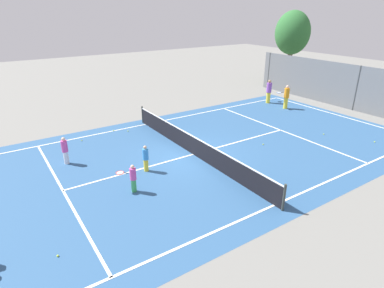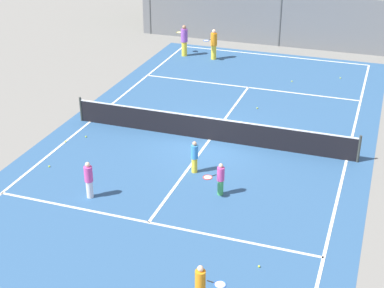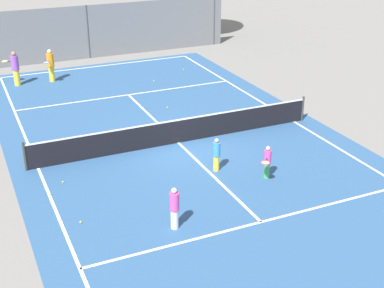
{
  "view_description": "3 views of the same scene",
  "coord_description": "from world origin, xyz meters",
  "px_view_note": "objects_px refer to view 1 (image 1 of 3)",
  "views": [
    {
      "loc": [
        12.33,
        -8.26,
        6.86
      ],
      "look_at": [
        1.03,
        -0.77,
        1.12
      ],
      "focal_mm": 30.04,
      "sensor_mm": 36.0,
      "label": 1
    },
    {
      "loc": [
        6.4,
        -20.58,
        10.42
      ],
      "look_at": [
        0.19,
        -2.74,
        1.11
      ],
      "focal_mm": 54.59,
      "sensor_mm": 36.0,
      "label": 2
    },
    {
      "loc": [
        -7.53,
        -18.07,
        8.78
      ],
      "look_at": [
        -0.17,
        -1.72,
        0.69
      ],
      "focal_mm": 50.27,
      "sensor_mm": 36.0,
      "label": 3
    }
  ],
  "objects_px": {
    "player_5": "(286,97)",
    "tennis_ball_6": "(375,142)",
    "player_1": "(132,178)",
    "tennis_ball_2": "(128,131)",
    "player_4": "(146,158)",
    "player_0": "(269,91)",
    "tennis_ball_0": "(114,131)",
    "tennis_ball_1": "(58,256)",
    "player_3": "(65,150)",
    "tennis_ball_4": "(263,144)",
    "tennis_ball_5": "(82,140)",
    "tennis_ball_7": "(324,134)"
  },
  "relations": [
    {
      "from": "player_3",
      "to": "tennis_ball_4",
      "type": "xyz_separation_m",
      "value": [
        3.56,
        9.47,
        -0.66
      ]
    },
    {
      "from": "tennis_ball_5",
      "to": "player_4",
      "type": "bearing_deg",
      "value": 15.24
    },
    {
      "from": "tennis_ball_0",
      "to": "tennis_ball_7",
      "type": "xyz_separation_m",
      "value": [
        7.41,
        10.1,
        0.0
      ]
    },
    {
      "from": "tennis_ball_1",
      "to": "tennis_ball_5",
      "type": "relative_size",
      "value": 1.0
    },
    {
      "from": "tennis_ball_2",
      "to": "player_4",
      "type": "bearing_deg",
      "value": -14.26
    },
    {
      "from": "tennis_ball_7",
      "to": "player_3",
      "type": "bearing_deg",
      "value": -108.04
    },
    {
      "from": "tennis_ball_2",
      "to": "tennis_ball_5",
      "type": "bearing_deg",
      "value": -90.94
    },
    {
      "from": "player_4",
      "to": "tennis_ball_1",
      "type": "xyz_separation_m",
      "value": [
        3.54,
        -4.66,
        -0.61
      ]
    },
    {
      "from": "player_0",
      "to": "tennis_ball_2",
      "type": "height_order",
      "value": "player_0"
    },
    {
      "from": "player_5",
      "to": "tennis_ball_4",
      "type": "xyz_separation_m",
      "value": [
        4.09,
        -6.36,
        -0.86
      ]
    },
    {
      "from": "player_1",
      "to": "player_5",
      "type": "distance_m",
      "value": 14.97
    },
    {
      "from": "tennis_ball_1",
      "to": "tennis_ball_4",
      "type": "xyz_separation_m",
      "value": [
        -2.76,
        11.3,
        0.0
      ]
    },
    {
      "from": "tennis_ball_1",
      "to": "tennis_ball_4",
      "type": "relative_size",
      "value": 1.0
    },
    {
      "from": "tennis_ball_2",
      "to": "tennis_ball_6",
      "type": "relative_size",
      "value": 1.0
    },
    {
      "from": "tennis_ball_5",
      "to": "player_5",
      "type": "bearing_deg",
      "value": 82.36
    },
    {
      "from": "tennis_ball_0",
      "to": "tennis_ball_5",
      "type": "relative_size",
      "value": 1.0
    },
    {
      "from": "player_5",
      "to": "tennis_ball_0",
      "type": "xyz_separation_m",
      "value": [
        -2.46,
        -12.37,
        -0.86
      ]
    },
    {
      "from": "tennis_ball_4",
      "to": "tennis_ball_7",
      "type": "distance_m",
      "value": 4.18
    },
    {
      "from": "player_5",
      "to": "tennis_ball_4",
      "type": "height_order",
      "value": "player_5"
    },
    {
      "from": "player_5",
      "to": "tennis_ball_5",
      "type": "bearing_deg",
      "value": -97.64
    },
    {
      "from": "player_0",
      "to": "player_3",
      "type": "relative_size",
      "value": 1.35
    },
    {
      "from": "player_4",
      "to": "tennis_ball_4",
      "type": "bearing_deg",
      "value": 83.32
    },
    {
      "from": "player_5",
      "to": "tennis_ball_6",
      "type": "xyz_separation_m",
      "value": [
        7.26,
        -0.95,
        -0.86
      ]
    },
    {
      "from": "player_1",
      "to": "player_4",
      "type": "bearing_deg",
      "value": 137.34
    },
    {
      "from": "player_3",
      "to": "tennis_ball_6",
      "type": "xyz_separation_m",
      "value": [
        6.72,
        14.88,
        -0.66
      ]
    },
    {
      "from": "player_1",
      "to": "tennis_ball_7",
      "type": "height_order",
      "value": "player_1"
    },
    {
      "from": "tennis_ball_7",
      "to": "tennis_ball_2",
      "type": "bearing_deg",
      "value": -126.02
    },
    {
      "from": "player_1",
      "to": "tennis_ball_2",
      "type": "relative_size",
      "value": 18.17
    },
    {
      "from": "player_3",
      "to": "tennis_ball_4",
      "type": "height_order",
      "value": "player_3"
    },
    {
      "from": "player_5",
      "to": "tennis_ball_7",
      "type": "bearing_deg",
      "value": -24.61
    },
    {
      "from": "player_3",
      "to": "tennis_ball_5",
      "type": "bearing_deg",
      "value": 150.44
    },
    {
      "from": "player_1",
      "to": "tennis_ball_5",
      "type": "relative_size",
      "value": 18.17
    },
    {
      "from": "tennis_ball_6",
      "to": "tennis_ball_4",
      "type": "bearing_deg",
      "value": -120.27
    },
    {
      "from": "tennis_ball_6",
      "to": "tennis_ball_7",
      "type": "height_order",
      "value": "same"
    },
    {
      "from": "player_3",
      "to": "tennis_ball_7",
      "type": "bearing_deg",
      "value": 71.96
    },
    {
      "from": "player_4",
      "to": "tennis_ball_0",
      "type": "height_order",
      "value": "player_4"
    },
    {
      "from": "tennis_ball_0",
      "to": "tennis_ball_1",
      "type": "relative_size",
      "value": 1.0
    },
    {
      "from": "player_3",
      "to": "tennis_ball_2",
      "type": "relative_size",
      "value": 20.37
    },
    {
      "from": "player_1",
      "to": "tennis_ball_1",
      "type": "height_order",
      "value": "player_1"
    },
    {
      "from": "player_5",
      "to": "tennis_ball_1",
      "type": "bearing_deg",
      "value": -68.79
    },
    {
      "from": "player_4",
      "to": "tennis_ball_2",
      "type": "relative_size",
      "value": 18.93
    },
    {
      "from": "tennis_ball_0",
      "to": "tennis_ball_5",
      "type": "height_order",
      "value": "same"
    },
    {
      "from": "player_5",
      "to": "tennis_ball_6",
      "type": "relative_size",
      "value": 26.33
    },
    {
      "from": "tennis_ball_4",
      "to": "player_4",
      "type": "bearing_deg",
      "value": -96.68
    },
    {
      "from": "tennis_ball_2",
      "to": "tennis_ball_4",
      "type": "relative_size",
      "value": 1.0
    },
    {
      "from": "player_1",
      "to": "player_4",
      "type": "xyz_separation_m",
      "value": [
        -1.34,
        1.23,
        0.01
      ]
    },
    {
      "from": "player_4",
      "to": "tennis_ball_2",
      "type": "xyz_separation_m",
      "value": [
        -5.21,
        1.32,
        -0.61
      ]
    },
    {
      "from": "tennis_ball_1",
      "to": "tennis_ball_5",
      "type": "bearing_deg",
      "value": 159.84
    },
    {
      "from": "player_4",
      "to": "tennis_ball_6",
      "type": "relative_size",
      "value": 18.93
    },
    {
      "from": "player_3",
      "to": "player_4",
      "type": "xyz_separation_m",
      "value": [
        2.78,
        2.83,
        -0.05
      ]
    }
  ]
}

